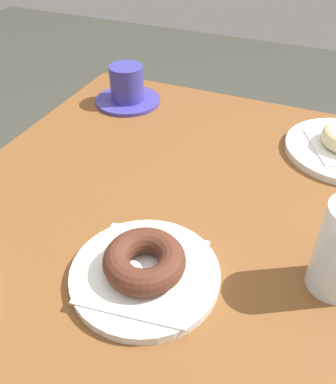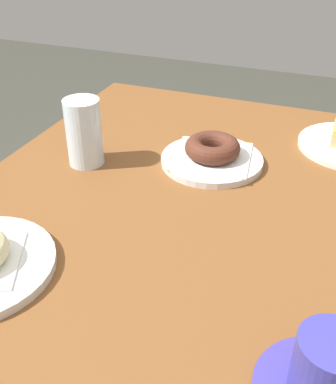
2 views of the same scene
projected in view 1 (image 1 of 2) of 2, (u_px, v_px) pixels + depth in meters
name	position (u px, v px, depth m)	size (l,w,h in m)	color
table	(176.00, 267.00, 0.72)	(0.94, 0.80, 0.72)	brown
plate_chocolate_ring	(144.00, 274.00, 0.57)	(0.20, 0.20, 0.01)	silver
napkin_chocolate_ring	(144.00, 270.00, 0.56)	(0.15, 0.15, 0.00)	white
donut_chocolate_ring	(143.00, 260.00, 0.55)	(0.11, 0.11, 0.04)	#4E271A
coffee_cup	(127.00, 88.00, 0.96)	(0.15, 0.15, 0.09)	#3E3694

